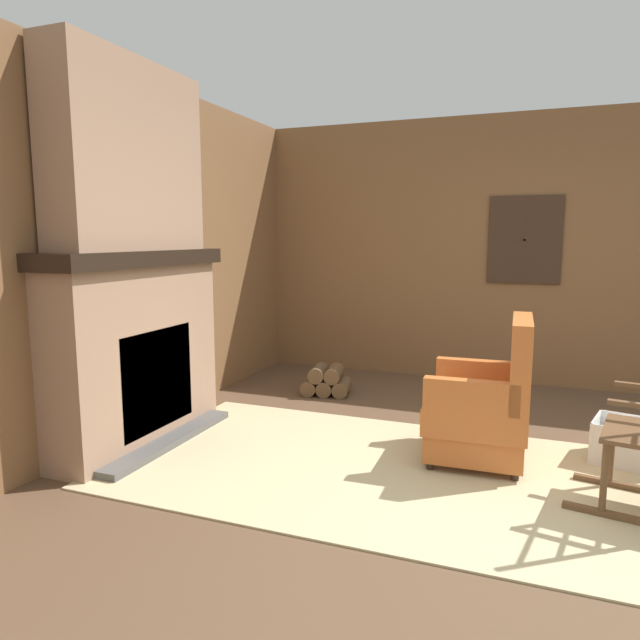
{
  "coord_description": "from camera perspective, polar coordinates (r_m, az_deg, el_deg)",
  "views": [
    {
      "loc": [
        0.11,
        -3.27,
        1.49
      ],
      "look_at": [
        -1.32,
        0.45,
        0.9
      ],
      "focal_mm": 32.0,
      "sensor_mm": 36.0,
      "label": 1
    }
  ],
  "objects": [
    {
      "name": "ground_plane",
      "position": [
        3.6,
        18.13,
        -16.49
      ],
      "size": [
        14.0,
        14.0,
        0.0
      ],
      "primitive_type": "plane",
      "color": "brown"
    },
    {
      "name": "wood_panel_wall_left",
      "position": [
        4.36,
        -20.33,
        5.9
      ],
      "size": [
        0.06,
        6.07,
        2.68
      ],
      "color": "brown",
      "rests_on": "ground"
    },
    {
      "name": "wood_panel_wall_back",
      "position": [
        6.04,
        20.11,
        6.48
      ],
      "size": [
        6.07,
        0.09,
        2.68
      ],
      "color": "brown",
      "rests_on": "ground"
    },
    {
      "name": "fireplace_hearth",
      "position": [
        4.29,
        -17.69,
        -2.76
      ],
      "size": [
        0.56,
        1.6,
        1.39
      ],
      "color": "#9E7A60",
      "rests_on": "ground"
    },
    {
      "name": "chimney_breast",
      "position": [
        4.26,
        -18.64,
        15.18
      ],
      "size": [
        0.31,
        1.32,
        1.27
      ],
      "color": "#9E7A60",
      "rests_on": "fireplace_hearth"
    },
    {
      "name": "area_rug",
      "position": [
        3.79,
        6.51,
        -14.7
      ],
      "size": [
        3.45,
        1.9,
        0.01
      ],
      "color": "#C6B789",
      "rests_on": "ground"
    },
    {
      "name": "armchair",
      "position": [
        3.96,
        16.1,
        -8.58
      ],
      "size": [
        0.66,
        0.71,
        0.97
      ],
      "rotation": [
        0.0,
        0.0,
        3.17
      ],
      "color": "#C6662D",
      "rests_on": "ground"
    },
    {
      "name": "firewood_stack",
      "position": [
        5.44,
        0.64,
        -6.12
      ],
      "size": [
        0.5,
        0.4,
        0.28
      ],
      "rotation": [
        0.0,
        0.0,
        0.18
      ],
      "color": "brown",
      "rests_on": "ground"
    },
    {
      "name": "laundry_basket",
      "position": [
        4.34,
        28.61,
        -10.76
      ],
      "size": [
        0.52,
        0.47,
        0.28
      ],
      "rotation": [
        0.0,
        0.0,
        -0.24
      ],
      "color": "white",
      "rests_on": "ground"
    },
    {
      "name": "oil_lamp_vase",
      "position": [
        3.95,
        -22.28,
        7.46
      ],
      "size": [
        0.12,
        0.12,
        0.22
      ],
      "color": "silver",
      "rests_on": "fireplace_hearth"
    },
    {
      "name": "storage_case",
      "position": [
        4.49,
        -16.08,
        7.71
      ],
      "size": [
        0.16,
        0.27,
        0.14
      ],
      "color": "black",
      "rests_on": "fireplace_hearth"
    }
  ]
}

